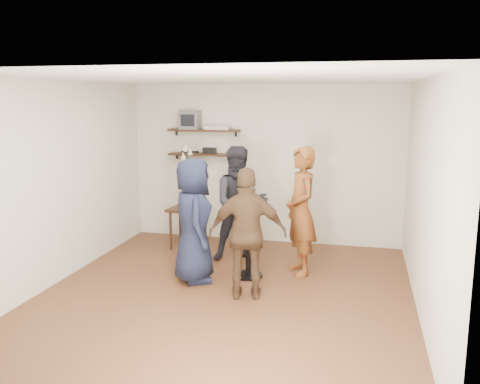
# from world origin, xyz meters

# --- Properties ---
(room) EXTENTS (4.58, 5.08, 2.68)m
(room) POSITION_xyz_m (0.00, 0.00, 1.30)
(room) COLOR #482717
(room) RESTS_ON ground
(shelf_upper) EXTENTS (1.20, 0.25, 0.04)m
(shelf_upper) POSITION_xyz_m (-1.00, 2.38, 1.85)
(shelf_upper) COLOR black
(shelf_upper) RESTS_ON room
(shelf_lower) EXTENTS (1.20, 0.25, 0.04)m
(shelf_lower) POSITION_xyz_m (-1.00, 2.38, 1.45)
(shelf_lower) COLOR black
(shelf_lower) RESTS_ON room
(crt_monitor) EXTENTS (0.32, 0.30, 0.30)m
(crt_monitor) POSITION_xyz_m (-1.23, 2.38, 2.02)
(crt_monitor) COLOR #59595B
(crt_monitor) RESTS_ON shelf_upper
(dvd_deck) EXTENTS (0.40, 0.24, 0.06)m
(dvd_deck) POSITION_xyz_m (-0.75, 2.38, 1.90)
(dvd_deck) COLOR silver
(dvd_deck) RESTS_ON shelf_upper
(radio) EXTENTS (0.22, 0.10, 0.10)m
(radio) POSITION_xyz_m (-0.90, 2.38, 1.52)
(radio) COLOR black
(radio) RESTS_ON shelf_lower
(power_strip) EXTENTS (0.30, 0.05, 0.03)m
(power_strip) POSITION_xyz_m (-1.26, 2.42, 1.48)
(power_strip) COLOR black
(power_strip) RESTS_ON shelf_lower
(side_table) EXTENTS (0.62, 0.62, 0.65)m
(side_table) POSITION_xyz_m (-1.11, 1.82, 0.54)
(side_table) COLOR black
(side_table) RESTS_ON room
(vase_lilies) EXTENTS (0.20, 0.21, 1.04)m
(vase_lilies) POSITION_xyz_m (-1.11, 1.82, 0.98)
(vase_lilies) COLOR white
(vase_lilies) RESTS_ON side_table
(drinks_table) EXTENTS (0.51, 0.51, 0.93)m
(drinks_table) POSITION_xyz_m (0.13, 0.70, 0.60)
(drinks_table) COLOR black
(drinks_table) RESTS_ON room
(wine_glass_fl) EXTENTS (0.07, 0.07, 0.22)m
(wine_glass_fl) POSITION_xyz_m (0.07, 0.67, 1.08)
(wine_glass_fl) COLOR silver
(wine_glass_fl) RESTS_ON drinks_table
(wine_glass_fr) EXTENTS (0.07, 0.07, 0.20)m
(wine_glass_fr) POSITION_xyz_m (0.21, 0.66, 1.07)
(wine_glass_fr) COLOR silver
(wine_glass_fr) RESTS_ON drinks_table
(wine_glass_bl) EXTENTS (0.06, 0.06, 0.19)m
(wine_glass_bl) POSITION_xyz_m (0.11, 0.78, 1.06)
(wine_glass_bl) COLOR silver
(wine_glass_bl) RESTS_ON drinks_table
(wine_glass_br) EXTENTS (0.07, 0.07, 0.22)m
(wine_glass_br) POSITION_xyz_m (0.15, 0.72, 1.08)
(wine_glass_br) COLOR silver
(wine_glass_br) RESTS_ON drinks_table
(person_plaid) EXTENTS (0.65, 0.75, 1.75)m
(person_plaid) POSITION_xyz_m (0.79, 1.02, 0.87)
(person_plaid) COLOR red
(person_plaid) RESTS_ON room
(person_dark) EXTENTS (1.01, 0.91, 1.70)m
(person_dark) POSITION_xyz_m (-0.14, 1.38, 0.85)
(person_dark) COLOR black
(person_dark) RESTS_ON room
(person_navy) EXTENTS (0.81, 0.94, 1.63)m
(person_navy) POSITION_xyz_m (-0.53, 0.40, 0.81)
(person_navy) COLOR black
(person_navy) RESTS_ON room
(person_brown) EXTENTS (0.99, 0.57, 1.59)m
(person_brown) POSITION_xyz_m (0.28, -0.01, 0.79)
(person_brown) COLOR #47301E
(person_brown) RESTS_ON room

